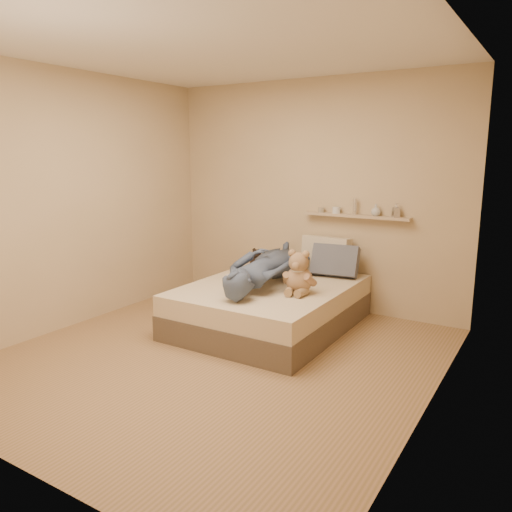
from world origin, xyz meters
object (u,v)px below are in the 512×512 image
Objects in this scene: dark_plush at (257,261)px; wall_shelf at (356,216)px; pillow_grey at (335,261)px; bed at (270,306)px; pillow_cream at (326,254)px; game_console at (234,279)px; teddy_bear at (299,275)px; person at (268,266)px.

wall_shelf reaches higher than dark_plush.
wall_shelf is at bearing 58.64° from pillow_grey.
wall_shelf is (0.13, 0.22, 0.48)m from pillow_grey.
bed is 0.96m from pillow_cream.
dark_plush is (-0.37, 1.02, -0.06)m from game_console.
pillow_grey is at bearing 67.20° from game_console.
pillow_cream is (0.71, 0.33, 0.09)m from dark_plush.
pillow_cream is (0.25, 0.83, 0.43)m from bed.
pillow_grey is 0.54m from wall_shelf.
teddy_bear is 0.78× the size of pillow_cream.
wall_shelf is at bearing 58.82° from bed.
pillow_cream is at bearing 73.51° from bed.
person reaches higher than dark_plush.
bed is 1.58× the size of wall_shelf.
wall_shelf reaches higher than teddy_bear.
dark_plush reaches higher than game_console.
person is at bearing -48.65° from dark_plush.
game_console is 0.39× the size of pillow_grey.
bed is 0.76m from dark_plush.
bed is at bearing 79.85° from game_console.
teddy_bear is at bearing -36.42° from dark_plush.
pillow_cream is 0.87m from person.
teddy_bear is at bearing 38.55° from game_console.
person is at bearing 161.32° from teddy_bear.
dark_plush is 0.21× the size of wall_shelf.
pillow_grey is at bearing -121.36° from wall_shelf.
pillow_cream reaches higher than game_console.
pillow_cream is 0.55m from wall_shelf.
game_console is at bearing -104.08° from pillow_cream.
teddy_bear is 0.27× the size of person.
bed is at bearing -121.18° from wall_shelf.
teddy_bear is at bearing -91.71° from pillow_grey.
wall_shelf is (1.02, 0.41, 0.54)m from dark_plush.
person is (-0.43, 0.15, 0.02)m from teddy_bear.
pillow_cream reaches higher than dark_plush.
game_console is 0.35× the size of pillow_cream.
dark_plush is 0.91m from pillow_grey.
wall_shelf reaches higher than pillow_cream.
wall_shelf reaches higher than person.
wall_shelf reaches higher than pillow_grey.
dark_plush is at bearing 143.58° from teddy_bear.
pillow_grey reaches higher than bed.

